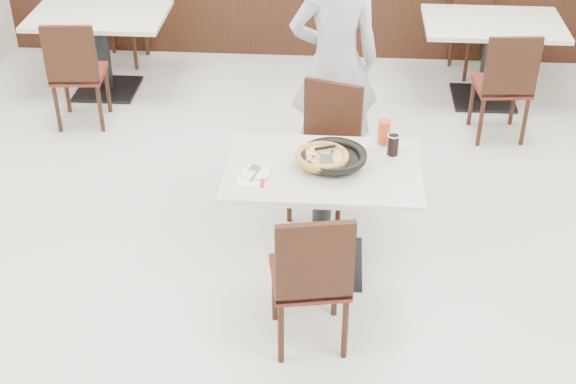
# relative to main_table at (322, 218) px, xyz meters

# --- Properties ---
(floor) EXTENTS (7.00, 7.00, 0.00)m
(floor) POSITION_rel_main_table_xyz_m (-0.33, -0.05, -0.38)
(floor) COLOR beige
(floor) RESTS_ON ground
(wainscot_back) EXTENTS (5.90, 0.03, 1.10)m
(wainscot_back) POSITION_rel_main_table_xyz_m (-0.33, 3.43, 0.18)
(wainscot_back) COLOR black
(wainscot_back) RESTS_ON floor
(main_table) EXTENTS (1.26, 0.89, 0.75)m
(main_table) POSITION_rel_main_table_xyz_m (0.00, 0.00, 0.00)
(main_table) COLOR beige
(main_table) RESTS_ON floor
(chair_near) EXTENTS (0.49, 0.49, 0.95)m
(chair_near) POSITION_rel_main_table_xyz_m (-0.04, -0.70, 0.10)
(chair_near) COLOR black
(chair_near) RESTS_ON floor
(chair_far) EXTENTS (0.53, 0.53, 0.95)m
(chair_far) POSITION_rel_main_table_xyz_m (-0.01, 0.60, 0.10)
(chair_far) COLOR black
(chair_far) RESTS_ON floor
(trivet) EXTENTS (0.13, 0.13, 0.04)m
(trivet) POSITION_rel_main_table_xyz_m (0.03, 0.01, 0.39)
(trivet) COLOR black
(trivet) RESTS_ON main_table
(pizza_pan) EXTENTS (0.37, 0.37, 0.01)m
(pizza_pan) POSITION_rel_main_table_xyz_m (0.06, 0.03, 0.42)
(pizza_pan) COLOR black
(pizza_pan) RESTS_ON trivet
(pizza) EXTENTS (0.34, 0.34, 0.02)m
(pizza) POSITION_rel_main_table_xyz_m (-0.01, 0.00, 0.44)
(pizza) COLOR gold
(pizza) RESTS_ON pizza_pan
(pizza_server) EXTENTS (0.08, 0.10, 0.00)m
(pizza_server) POSITION_rel_main_table_xyz_m (0.02, -0.04, 0.47)
(pizza_server) COLOR silver
(pizza_server) RESTS_ON pizza
(napkin) EXTENTS (0.17, 0.17, 0.00)m
(napkin) POSITION_rel_main_table_xyz_m (-0.43, -0.18, 0.38)
(napkin) COLOR white
(napkin) RESTS_ON main_table
(side_plate) EXTENTS (0.19, 0.19, 0.01)m
(side_plate) POSITION_rel_main_table_xyz_m (-0.40, -0.10, 0.38)
(side_plate) COLOR white
(side_plate) RESTS_ON napkin
(fork) EXTENTS (0.06, 0.17, 0.00)m
(fork) POSITION_rel_main_table_xyz_m (-0.40, -0.14, 0.39)
(fork) COLOR silver
(fork) RESTS_ON side_plate
(cola_glass) EXTENTS (0.08, 0.08, 0.13)m
(cola_glass) POSITION_rel_main_table_xyz_m (0.43, 0.19, 0.44)
(cola_glass) COLOR black
(cola_glass) RESTS_ON main_table
(red_cup) EXTENTS (0.09, 0.09, 0.16)m
(red_cup) POSITION_rel_main_table_xyz_m (0.38, 0.33, 0.45)
(red_cup) COLOR red
(red_cup) RESTS_ON main_table
(diner_person) EXTENTS (0.74, 0.57, 1.83)m
(diner_person) POSITION_rel_main_table_xyz_m (0.04, 1.19, 0.54)
(diner_person) COLOR silver
(diner_person) RESTS_ON floor
(bg_table_left) EXTENTS (1.22, 0.82, 0.75)m
(bg_table_left) POSITION_rel_main_table_xyz_m (-2.08, 2.48, 0.00)
(bg_table_left) COLOR beige
(bg_table_left) RESTS_ON floor
(bg_chair_left_near) EXTENTS (0.45, 0.45, 0.95)m
(bg_chair_left_near) POSITION_rel_main_table_xyz_m (-2.11, 1.86, 0.10)
(bg_chair_left_near) COLOR black
(bg_chair_left_near) RESTS_ON floor
(bg_chair_left_far) EXTENTS (0.46, 0.46, 0.95)m
(bg_chair_left_far) POSITION_rel_main_table_xyz_m (-2.08, 3.16, 0.10)
(bg_chair_left_far) COLOR black
(bg_chair_left_far) RESTS_ON floor
(bg_table_right) EXTENTS (1.24, 0.85, 0.75)m
(bg_table_right) POSITION_rel_main_table_xyz_m (1.39, 2.54, 0.00)
(bg_table_right) COLOR beige
(bg_table_right) RESTS_ON floor
(bg_chair_right_near) EXTENTS (0.46, 0.46, 0.95)m
(bg_chair_right_near) POSITION_rel_main_table_xyz_m (1.40, 1.88, 0.10)
(bg_chair_right_near) COLOR black
(bg_chair_right_near) RESTS_ON floor
(bg_chair_right_far) EXTENTS (0.53, 0.53, 0.95)m
(bg_chair_right_far) POSITION_rel_main_table_xyz_m (1.39, 3.15, 0.10)
(bg_chair_right_far) COLOR black
(bg_chair_right_far) RESTS_ON floor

